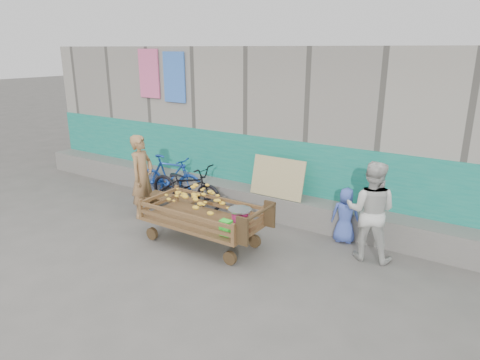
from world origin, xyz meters
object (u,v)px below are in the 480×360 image
Objects in this scene: banana_cart at (200,209)px; bicycle_dark at (186,186)px; vendor_man at (142,176)px; child at (345,215)px; bench at (170,200)px; bicycle_blue at (170,177)px; woman at (371,211)px.

bicycle_dark is at bearing 137.73° from banana_cart.
child is (3.46, 0.97, -0.31)m from vendor_man.
child reaches higher than bench.
bicycle_dark is 0.61m from bicycle_blue.
child is at bearing -43.19° from woman.
bicycle_dark is at bearing -10.30° from child.
woman is (2.36, 0.96, 0.16)m from banana_cart.
woman reaches higher than child.
child is 0.54× the size of bicycle_dark.
banana_cart is 2.29m from child.
vendor_man reaches higher than bicycle_dark.
bench is 3.29m from child.
banana_cart is at bearing -30.76° from bench.
woman is at bearing -92.73° from vendor_man.
banana_cart is 1.21× the size of bicycle_dark.
bicycle_dark reaches higher than banana_cart.
woman is (3.73, 0.14, 0.54)m from bench.
child reaches higher than bicycle_dark.
bicycle_dark is at bearing 65.82° from bench.
vendor_man reaches higher than child.
bench is 0.73× the size of woman.
vendor_man is at bearing 155.39° from bicycle_dark.
banana_cart is 1.64m from bench.
banana_cart is 1.86× the size of bench.
vendor_man is 0.92× the size of bicycle_dark.
banana_cart is 1.67m from bicycle_dark.
bicycle_dark is (-1.23, 1.12, -0.14)m from banana_cart.
child is 3.12m from bicycle_dark.
woman is at bearing -103.22° from bicycle_blue.
bicycle_dark is (-3.59, 0.16, -0.30)m from woman.
banana_cart is 1.33× the size of bicycle_blue.
bicycle_blue reaches higher than child.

